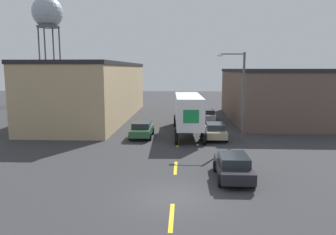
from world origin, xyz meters
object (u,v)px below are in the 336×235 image
object	(u,v)px
parked_car_right_far	(207,115)
street_lamp	(240,91)
parked_car_left_far	(142,129)
parked_car_right_near	(233,166)
semi_truck	(187,110)
water_tower	(48,14)
parked_car_right_mid	(215,131)

from	to	relation	value
parked_car_right_far	street_lamp	xyz separation A→B (m)	(1.99, -11.69, 3.82)
parked_car_left_far	parked_car_right_near	size ratio (longest dim) A/B	1.00
parked_car_left_far	street_lamp	xyz separation A→B (m)	(8.92, -1.54, 3.82)
parked_car_right_far	parked_car_right_near	distance (m)	21.83
semi_truck	parked_car_right_far	world-z (taller)	semi_truck
water_tower	street_lamp	bearing A→B (deg)	-47.70
semi_truck	street_lamp	bearing A→B (deg)	-42.49
parked_car_right_near	street_lamp	world-z (taller)	street_lamp
parked_car_right_far	street_lamp	world-z (taller)	street_lamp
parked_car_right_near	street_lamp	xyz separation A→B (m)	(1.99, 10.15, 3.82)
parked_car_right_mid	water_tower	distance (m)	46.44
parked_car_right_mid	parked_car_right_near	world-z (taller)	same
parked_car_left_far	semi_truck	bearing A→B (deg)	28.00
water_tower	street_lamp	distance (m)	47.35
parked_car_left_far	street_lamp	size ratio (longest dim) A/B	0.57
parked_car_left_far	water_tower	world-z (taller)	water_tower
parked_car_right_mid	semi_truck	bearing A→B (deg)	133.12
parked_car_right_far	parked_car_right_mid	bearing A→B (deg)	-90.00
parked_car_right_mid	street_lamp	size ratio (longest dim) A/B	0.57
parked_car_left_far	parked_car_right_near	world-z (taller)	same
parked_car_right_mid	parked_car_right_near	distance (m)	11.27
parked_car_right_far	parked_car_right_near	world-z (taller)	same
semi_truck	parked_car_right_far	bearing A→B (deg)	69.60
semi_truck	street_lamp	xyz separation A→B (m)	(4.56, -3.86, 2.24)
semi_truck	water_tower	distance (m)	42.37
parked_car_right_far	parked_car_right_near	bearing A→B (deg)	-90.00
semi_truck	parked_car_right_near	world-z (taller)	semi_truck
semi_truck	water_tower	xyz separation A→B (m)	(-26.24, 29.98, 14.42)
parked_car_right_mid	water_tower	world-z (taller)	water_tower
parked_car_right_mid	water_tower	bearing A→B (deg)	131.36
water_tower	semi_truck	bearing A→B (deg)	-48.81
semi_truck	parked_car_right_mid	world-z (taller)	semi_truck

